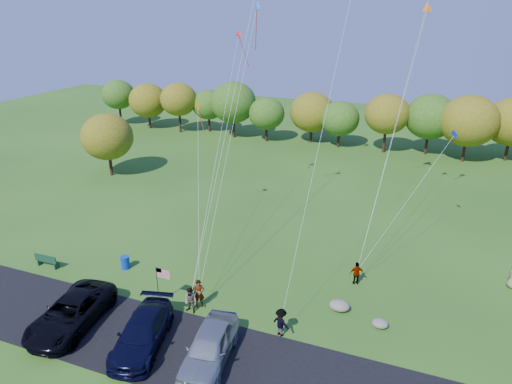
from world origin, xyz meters
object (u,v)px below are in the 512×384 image
flyer_a (199,294)px  minivan_navy (142,333)px  minivan_silver (209,347)px  minivan_dark (71,313)px  trash_barrel (125,262)px  flyer_b (191,301)px  flyer_c (281,322)px  flyer_d (357,273)px  park_bench (47,261)px

flyer_a → minivan_navy: bearing=-132.3°
minivan_navy → minivan_silver: (3.98, 0.27, 0.09)m
minivan_dark → minivan_navy: minivan_dark is taller
minivan_dark → flyer_a: bearing=29.0°
trash_barrel → minivan_silver: bearing=-32.1°
minivan_dark → flyer_a: flyer_a is taller
flyer_b → flyer_c: 5.81m
minivan_silver → trash_barrel: (-9.88, 6.21, -0.51)m
flyer_d → park_bench: bearing=-8.7°
minivan_dark → flyer_d: 18.17m
flyer_a → flyer_b: (-0.19, -0.73, -0.09)m
flyer_d → park_bench: 22.02m
minivan_silver → trash_barrel: minivan_silver is taller
flyer_a → flyer_c: (5.61, -0.73, -0.07)m
minivan_navy → minivan_silver: size_ratio=1.06×
minivan_dark → flyer_d: size_ratio=3.77×
park_bench → trash_barrel: bearing=18.3°
flyer_b → minivan_navy: bearing=-97.9°
flyer_c → flyer_d: (3.12, 6.83, -0.05)m
minivan_navy → flyer_d: minivan_navy is taller
minivan_navy → flyer_c: 7.72m
flyer_b → flyer_c: bearing=7.7°
flyer_b → flyer_c: size_ratio=0.98×
flyer_a → park_bench: size_ratio=1.01×
minivan_silver → flyer_d: bearing=51.7°
minivan_navy → flyer_b: size_ratio=3.33×
flyer_b → flyer_d: (8.93, 6.83, -0.03)m
flyer_a → trash_barrel: (-7.11, 2.12, -0.48)m
minivan_navy → park_bench: size_ratio=3.06×
flyer_b → minivan_silver: bearing=-40.8°
flyer_d → park_bench: flyer_d is taller
minivan_navy → trash_barrel: size_ratio=6.10×
minivan_silver → flyer_b: bearing=123.5°
minivan_dark → flyer_a: size_ratio=3.30×
trash_barrel → flyer_a: bearing=-16.6°
flyer_a → flyer_c: size_ratio=1.08×
flyer_a → trash_barrel: bearing=136.6°
trash_barrel → flyer_d: bearing=14.1°
flyer_b → flyer_d: bearing=45.1°
flyer_c → park_bench: (-18.08, 0.90, -0.32)m
minivan_dark → trash_barrel: (-1.02, 6.52, -0.46)m
flyer_c → park_bench: flyer_c is taller
flyer_d → trash_barrel: size_ratio=1.77×
trash_barrel → park_bench: bearing=-160.0°
minivan_dark → minivan_silver: minivan_silver is taller
minivan_navy → park_bench: minivan_navy is taller
flyer_c → trash_barrel: 13.05m
flyer_b → park_bench: flyer_b is taller
minivan_navy → minivan_silver: 3.99m
minivan_navy → flyer_c: bearing=13.9°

